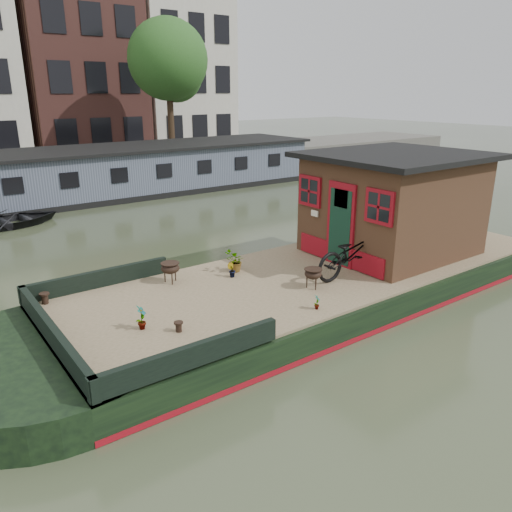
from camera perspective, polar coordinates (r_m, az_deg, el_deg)
ground at (r=11.56m, az=7.78°, el=-4.45°), size 120.00×120.00×0.00m
houseboat_hull at (r=10.63m, az=2.63°, el=-4.79°), size 14.01×4.02×0.60m
houseboat_deck at (r=11.33m, az=7.91°, el=-1.54°), size 11.80×3.80×0.05m
bow_bulwark at (r=8.75m, az=-16.90°, el=-6.95°), size 3.00×4.00×0.35m
cabin at (r=12.57m, az=15.40°, el=5.90°), size 4.00×3.50×2.42m
bicycle at (r=10.82m, az=10.85°, el=0.33°), size 1.95×0.70×1.02m
potted_plant_a at (r=8.56m, az=-12.95°, el=-6.86°), size 0.26×0.28×0.43m
potted_plant_b at (r=10.67m, az=-2.83°, el=-1.63°), size 0.22×0.22×0.31m
potted_plant_c at (r=10.95m, az=-2.39°, el=-0.61°), size 0.55×0.53×0.48m
potted_plant_e at (r=9.19m, az=6.98°, el=-5.23°), size 0.18×0.18×0.29m
brazier_front at (r=10.12m, az=6.53°, el=-2.55°), size 0.47×0.47×0.41m
brazier_rear at (r=10.48m, az=-9.74°, el=-1.89°), size 0.46×0.46×0.44m
bollard_port at (r=10.17m, az=-22.99°, el=-4.47°), size 0.19×0.19×0.21m
bollard_stbd at (r=8.43m, az=-8.84°, el=-7.99°), size 0.15×0.15×0.18m
dinghy at (r=19.19m, az=-26.24°, el=4.08°), size 3.57×2.79×0.68m
far_houseboat at (r=23.11m, az=-17.15°, el=8.89°), size 20.40×4.40×2.11m
quay at (r=29.34m, az=-21.43°, el=9.27°), size 60.00×6.00×0.90m
townhouse_row at (r=36.07m, az=-25.91°, el=22.15°), size 27.25×8.00×16.50m
tree_right at (r=29.98m, az=-9.83°, el=20.87°), size 4.40×4.40×7.40m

